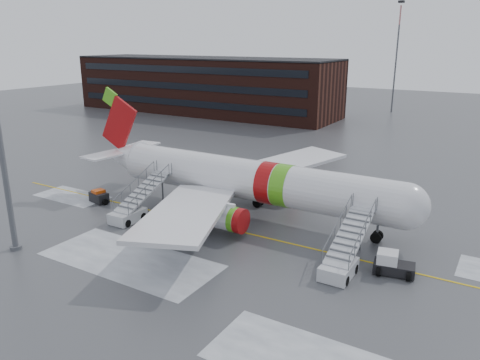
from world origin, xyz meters
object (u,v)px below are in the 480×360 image
Objects in this scene: uld_container at (174,213)px; airliner at (242,179)px; airstair_aft at (133,208)px; baggage_tractor at (99,197)px; airstair_fwd at (343,258)px; pushback_tug at (392,264)px.

airliner is at bearing 48.36° from uld_container.
airstair_aft is 3.92m from uld_container.
uld_container is at bearing 24.75° from airstair_aft.
airliner is at bearing 19.02° from baggage_tractor.
airstair_fwd is at bearing -28.09° from airliner.
pushback_tug is 1.13× the size of baggage_tractor.
airstair_aft is 2.52× the size of pushback_tug.
baggage_tractor is (-26.46, 1.64, -0.49)m from airstair_fwd.
airstair_fwd is 2.52× the size of pushback_tug.
airliner reaches higher than airstair_fwd.
baggage_tractor is at bearing 165.47° from airstair_aft.
baggage_tractor is at bearing 176.46° from airstair_fwd.
airstair_fwd reaches higher than pushback_tug.
airstair_aft reaches higher than uld_container.
uld_container is at bearing -131.64° from airliner.
baggage_tractor is (-29.56, 0.03, -0.14)m from pushback_tug.
airstair_fwd is 16.68m from uld_container.
baggage_tractor is (-14.22, -4.90, -2.85)m from airliner.
airliner is 12.98× the size of baggage_tractor.
airliner is 15.08× the size of uld_container.
airliner is 11.48× the size of pushback_tug.
airliner is 10.52m from airstair_aft.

